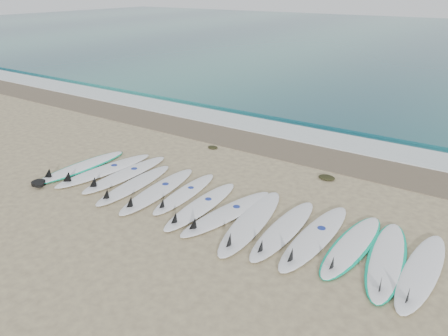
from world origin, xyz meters
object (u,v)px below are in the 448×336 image
Objects in this scene: surfboard_7 at (226,213)px; surfboard_13 at (421,272)px; surfboard_0 at (81,167)px; leash_coil at (39,183)px.

surfboard_13 is (3.73, 0.17, -0.00)m from surfboard_7.
surfboard_0 is 4.46m from surfboard_7.
surfboard_0 is 8.19m from surfboard_13.
surfboard_13 is 5.68× the size of leash_coil.
surfboard_0 is 5.80× the size of leash_coil.
surfboard_0 is at bearing -170.41° from surfboard_7.
leash_coil is (-0.01, -1.23, -0.00)m from surfboard_0.
surfboard_13 is at bearing 9.92° from leash_coil.
surfboard_7 is at bearing 15.81° from leash_coil.
surfboard_7 reaches higher than leash_coil.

